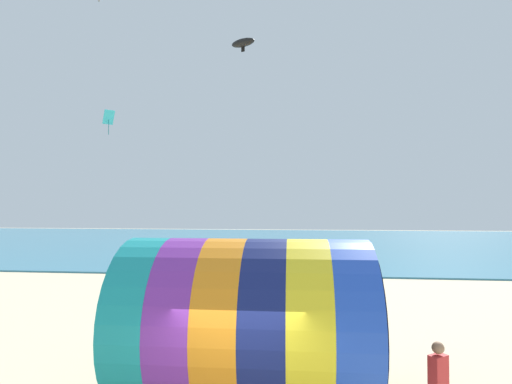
# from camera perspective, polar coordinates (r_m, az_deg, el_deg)

# --- Properties ---
(sea) EXTENTS (120.00, 40.00, 0.10)m
(sea) POSITION_cam_1_polar(r_m,az_deg,el_deg) (44.53, 4.16, -7.24)
(sea) COLOR teal
(sea) RESTS_ON ground
(giant_inflatable_tube) EXTENTS (5.46, 3.69, 3.67)m
(giant_inflatable_tube) POSITION_cam_1_polar(r_m,az_deg,el_deg) (9.48, -1.06, -17.79)
(giant_inflatable_tube) COLOR teal
(giant_inflatable_tube) RESTS_ON ground
(kite_black_parafoil) EXTENTS (0.72, 0.54, 0.36)m
(kite_black_parafoil) POSITION_cam_1_polar(r_m,az_deg,el_deg) (10.76, -1.87, 20.53)
(kite_black_parafoil) COLOR black
(kite_cyan_diamond) EXTENTS (0.63, 0.63, 1.22)m
(kite_cyan_diamond) POSITION_cam_1_polar(r_m,az_deg,el_deg) (21.74, -20.30, 9.92)
(kite_cyan_diamond) COLOR #2DB2C6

